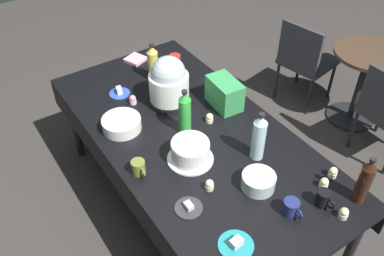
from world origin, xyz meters
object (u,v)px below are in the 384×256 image
Objects in this scene: potluck_table at (192,141)px; dessert_plate_charcoal at (189,207)px; ceramic_snack_bowl at (122,124)px; soda_bottle_cola at (365,181)px; glass_salad_bowl at (258,181)px; soda_bottle_lime_soda at (185,113)px; cupcake_rose at (133,100)px; coffee_mug_navy at (291,208)px; slow_cooker at (169,83)px; round_cafe_table at (363,74)px; coffee_mug_olive at (139,167)px; cupcake_lemon at (209,118)px; coffee_mug_red at (175,60)px; maroon_chair_left at (305,58)px; soda_bottle_ginger_ale at (153,63)px; frosted_layer_cake at (190,152)px; cupcake_mint at (324,183)px; dessert_plate_cobalt at (119,92)px; coffee_mug_black at (323,199)px; dessert_plate_teal at (236,244)px; cupcake_berry at (333,172)px; soda_carton at (224,93)px; soda_bottle_water at (259,137)px; cupcake_vanilla at (209,185)px.

potluck_table is 0.60m from dessert_plate_charcoal.
soda_bottle_cola is at bearing 32.83° from ceramic_snack_bowl.
glass_salad_bowl is 0.64m from soda_bottle_lime_soda.
cupcake_rose is 0.53× the size of coffee_mug_navy.
slow_cooker is 0.51× the size of round_cafe_table.
slow_cooker is 0.70m from coffee_mug_olive.
cupcake_rose reaches higher than potluck_table.
soda_bottle_cola is (0.99, 0.29, 0.11)m from cupcake_lemon.
coffee_mug_red is 1.33m from maroon_chair_left.
frosted_layer_cake is at bearing -15.96° from soda_bottle_ginger_ale.
slow_cooker is at bearing -164.95° from cupcake_mint.
soda_bottle_lime_soda reaches higher than glass_salad_bowl.
soda_bottle_cola is at bearing 23.20° from cupcake_rose.
dessert_plate_cobalt is at bearing -157.96° from soda_bottle_cola.
glass_salad_bowl is at bearing -70.72° from round_cafe_table.
glass_salad_bowl is at bearing -124.34° from cupcake_mint.
frosted_layer_cake is at bearing 144.92° from dessert_plate_charcoal.
dessert_plate_teal is at bearing -95.93° from coffee_mug_black.
glass_salad_bowl is 1.92m from round_cafe_table.
dessert_plate_charcoal is at bearing -29.26° from coffee_mug_red.
maroon_chair_left is 0.54m from round_cafe_table.
coffee_mug_red reaches higher than cupcake_berry.
cupcake_berry is 1.48m from soda_bottle_ginger_ale.
frosted_layer_cake is at bearing -53.03° from soda_carton.
glass_salad_bowl is 1.36m from coffee_mug_red.
soda_bottle_lime_soda is at bearing -172.53° from glass_salad_bowl.
soda_carton reaches higher than glass_salad_bowl.
glass_salad_bowl is 0.55m from soda_bottle_cola.
dessert_plate_charcoal is (-0.32, -0.07, -0.00)m from dessert_plate_teal.
round_cafe_table is (-0.01, 1.69, -0.28)m from cupcake_lemon.
potluck_table is 7.08× the size of soda_bottle_cola.
soda_bottle_lime_soda is (-0.23, 0.12, 0.08)m from frosted_layer_cake.
ceramic_snack_bowl is (-0.87, -0.41, -0.00)m from glass_salad_bowl.
dessert_plate_cobalt is at bearing -129.45° from soda_carton.
soda_bottle_water reaches higher than potluck_table.
potluck_table is 0.89m from cupcake_berry.
coffee_mug_olive reaches higher than dessert_plate_charcoal.
cupcake_lemon is 0.22× the size of soda_bottle_cola.
maroon_chair_left reaches higher than dessert_plate_charcoal.
cupcake_vanilla is at bearing 39.36° from coffee_mug_olive.
cupcake_lemon is 1.03m from soda_bottle_cola.
soda_bottle_lime_soda is at bearing -153.73° from potluck_table.
coffee_mug_black is (1.16, 0.61, 0.01)m from ceramic_snack_bowl.
potluck_table is at bearing 16.49° from dessert_plate_cobalt.
soda_bottle_lime_soda reaches higher than frosted_layer_cake.
soda_bottle_ginger_ale is 0.26m from coffee_mug_red.
cupcake_vanilla is 0.58× the size of coffee_mug_black.
cupcake_vanilla is at bearing -82.48° from soda_bottle_water.
ceramic_snack_bowl is 1.41× the size of dessert_plate_teal.
soda_carton is (-0.88, -0.11, 0.07)m from cupcake_berry.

